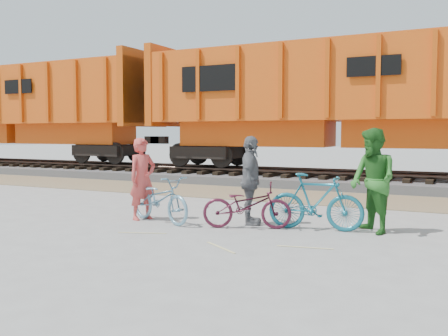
{
  "coord_description": "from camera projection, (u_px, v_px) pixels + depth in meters",
  "views": [
    {
      "loc": [
        4.31,
        -8.18,
        1.82
      ],
      "look_at": [
        -0.47,
        1.5,
        1.06
      ],
      "focal_mm": 40.0,
      "sensor_mm": 36.0,
      "label": 1
    }
  ],
  "objects": [
    {
      "name": "bicycle_teal",
      "position": [
        316.0,
        202.0,
        9.33
      ],
      "size": [
        1.83,
        0.71,
        1.07
      ],
      "primitive_type": "imported",
      "rotation": [
        0.0,
        0.0,
        1.69
      ],
      "color": "#16677B",
      "rests_on": "ground"
    },
    {
      "name": "hopper_car_center",
      "position": [
        339.0,
        98.0,
        17.09
      ],
      "size": [
        14.0,
        3.13,
        4.65
      ],
      "color": "black",
      "rests_on": "track"
    },
    {
      "name": "bicycle_blue",
      "position": [
        160.0,
        199.0,
        10.19
      ],
      "size": [
        1.92,
        1.22,
        0.95
      ],
      "primitive_type": "imported",
      "rotation": [
        0.0,
        0.0,
        1.22
      ],
      "color": "#689BB4",
      "rests_on": "ground"
    },
    {
      "name": "ground",
      "position": [
        211.0,
        230.0,
        9.34
      ],
      "size": [
        120.0,
        120.0,
        0.0
      ],
      "primitive_type": "plane",
      "color": "#9E9E99",
      "rests_on": "ground"
    },
    {
      "name": "hopper_car_left",
      "position": [
        24.0,
        108.0,
        23.71
      ],
      "size": [
        14.0,
        3.13,
        4.65
      ],
      "color": "black",
      "rests_on": "track"
    },
    {
      "name": "person_man",
      "position": [
        373.0,
        181.0,
        9.03
      ],
      "size": [
        1.17,
        1.18,
        1.92
      ],
      "primitive_type": "imported",
      "rotation": [
        0.0,
        0.0,
        -0.81
      ],
      "color": "#296D24",
      "rests_on": "ground"
    },
    {
      "name": "track",
      "position": [
        331.0,
        172.0,
        17.36
      ],
      "size": [
        120.0,
        2.6,
        0.24
      ],
      "color": "black",
      "rests_on": "ballast_bed"
    },
    {
      "name": "ballast_bed",
      "position": [
        331.0,
        181.0,
        17.38
      ],
      "size": [
        120.0,
        4.0,
        0.3
      ],
      "primitive_type": "cube",
      "color": "slate",
      "rests_on": "ground"
    },
    {
      "name": "person_solo",
      "position": [
        143.0,
        179.0,
        10.47
      ],
      "size": [
        0.61,
        0.73,
        1.72
      ],
      "primitive_type": "imported",
      "rotation": [
        0.0,
        0.0,
        1.21
      ],
      "color": "#D24641",
      "rests_on": "ground"
    },
    {
      "name": "bicycle_maroon",
      "position": [
        247.0,
        205.0,
        9.51
      ],
      "size": [
        1.79,
        1.14,
        0.89
      ],
      "primitive_type": "imported",
      "rotation": [
        0.0,
        0.0,
        1.93
      ],
      "color": "#4B1729",
      "rests_on": "ground"
    },
    {
      "name": "gravel_strip",
      "position": [
        301.0,
        196.0,
        14.26
      ],
      "size": [
        120.0,
        3.0,
        0.02
      ],
      "primitive_type": "cube",
      "color": "#887454",
      "rests_on": "ground"
    },
    {
      "name": "person_woman",
      "position": [
        250.0,
        180.0,
        9.88
      ],
      "size": [
        0.76,
        1.12,
        1.77
      ],
      "primitive_type": "imported",
      "rotation": [
        0.0,
        0.0,
        1.92
      ],
      "color": "slate",
      "rests_on": "ground"
    }
  ]
}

